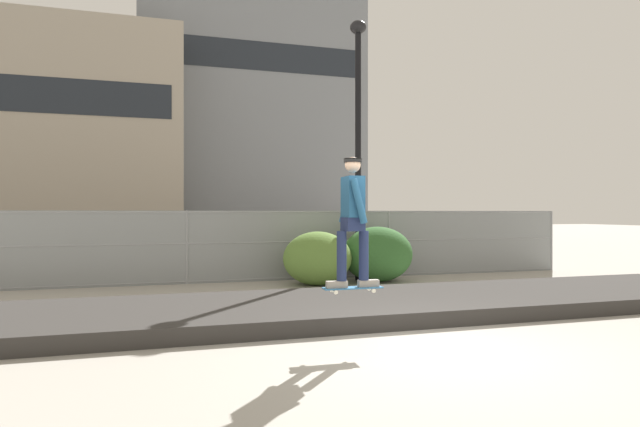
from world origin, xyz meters
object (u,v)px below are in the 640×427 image
at_px(parked_car_mid, 302,242).
at_px(shrub_left, 318,258).
at_px(street_lamp, 358,119).
at_px(shrub_center, 314,265).
at_px(skater, 353,213).
at_px(skateboard, 353,288).
at_px(shrub_right, 378,254).
at_px(parked_car_near, 95,246).

distance_m(parked_car_mid, shrub_left, 3.95).
bearing_deg(street_lamp, shrub_center, -168.81).
bearing_deg(shrub_left, skater, -101.60).
distance_m(skater, parked_car_mid, 9.93).
bearing_deg(shrub_center, shrub_left, -91.90).
height_order(skateboard, shrub_center, shrub_center).
relative_size(shrub_center, shrub_right, 0.65).
distance_m(parked_car_near, shrub_left, 6.68).
relative_size(skateboard, parked_car_near, 0.18).
relative_size(parked_car_mid, shrub_left, 2.62).
bearing_deg(street_lamp, shrub_left, -153.13).
bearing_deg(shrub_left, parked_car_near, 146.39).
height_order(skater, shrub_center, skater).
relative_size(parked_car_near, parked_car_mid, 1.01).
bearing_deg(shrub_center, street_lamp, 11.19).
distance_m(parked_car_near, parked_car_mid, 6.18).
distance_m(street_lamp, shrub_center, 4.06).
relative_size(parked_car_mid, shrub_right, 2.43).
distance_m(parked_car_near, shrub_right, 8.06).
relative_size(parked_car_near, shrub_left, 2.63).
distance_m(shrub_left, shrub_center, 0.46).
height_order(parked_car_mid, shrub_right, parked_car_mid).
bearing_deg(parked_car_mid, skater, -100.56).
bearing_deg(shrub_center, shrub_right, -8.66).
bearing_deg(street_lamp, skateboard, -111.20).
bearing_deg(parked_car_mid, shrub_center, -99.80).
bearing_deg(skateboard, shrub_right, 64.38).
relative_size(parked_car_near, shrub_center, 3.76).
xyz_separation_m(street_lamp, shrub_right, (0.35, -0.51, -3.59)).
xyz_separation_m(parked_car_mid, shrub_left, (-0.62, -3.90, -0.17)).
xyz_separation_m(shrub_left, shrub_center, (0.01, 0.41, -0.20)).
bearing_deg(shrub_center, parked_car_mid, 80.20).
bearing_deg(skater, shrub_center, 79.02).
xyz_separation_m(skateboard, street_lamp, (2.52, 6.49, 3.50)).
relative_size(parked_car_near, shrub_right, 2.44).
xyz_separation_m(skateboard, parked_car_mid, (1.81, 9.71, 0.04)).
xyz_separation_m(shrub_left, shrub_right, (1.67, 0.16, 0.05)).
distance_m(street_lamp, parked_car_mid, 4.79).
bearing_deg(skateboard, parked_car_mid, 79.44).
xyz_separation_m(parked_car_mid, shrub_center, (-0.60, -3.48, -0.37)).
bearing_deg(shrub_right, skateboard, -115.62).
distance_m(skateboard, parked_car_near, 10.47).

